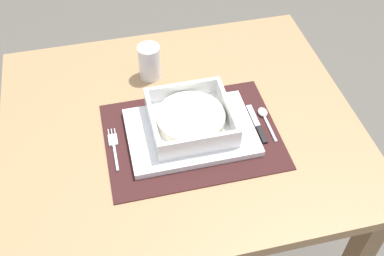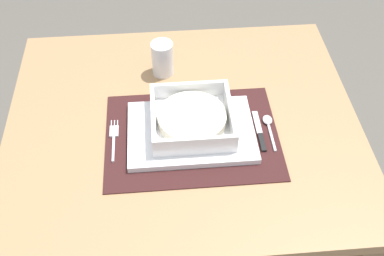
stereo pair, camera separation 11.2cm
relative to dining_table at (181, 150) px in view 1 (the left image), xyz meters
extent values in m
cube|color=#A37A51|center=(0.00, 0.00, 0.09)|extent=(0.88, 0.76, 0.03)
cube|color=olive|center=(-0.39, 0.33, -0.27)|extent=(0.05, 0.05, 0.70)
cube|color=olive|center=(0.39, 0.33, -0.27)|extent=(0.05, 0.05, 0.70)
cube|color=#381919|center=(0.02, -0.05, 0.11)|extent=(0.42, 0.31, 0.00)
cube|color=white|center=(0.02, -0.05, 0.12)|extent=(0.31, 0.21, 0.02)
cube|color=white|center=(0.02, -0.03, 0.13)|extent=(0.19, 0.19, 0.01)
cube|color=white|center=(-0.07, -0.03, 0.16)|extent=(0.01, 0.19, 0.04)
cube|color=white|center=(0.11, -0.03, 0.16)|extent=(0.01, 0.19, 0.04)
cube|color=white|center=(0.02, -0.12, 0.16)|extent=(0.17, 0.01, 0.04)
cube|color=white|center=(0.02, 0.06, 0.16)|extent=(0.17, 0.01, 0.04)
cylinder|color=beige|center=(0.02, -0.03, 0.15)|extent=(0.17, 0.17, 0.03)
cube|color=silver|center=(-0.17, -0.08, 0.11)|extent=(0.01, 0.08, 0.00)
cube|color=silver|center=(-0.17, -0.03, 0.11)|extent=(0.02, 0.04, 0.00)
cylinder|color=silver|center=(-0.18, 0.00, 0.11)|extent=(0.00, 0.02, 0.00)
cylinder|color=silver|center=(-0.17, 0.00, 0.11)|extent=(0.00, 0.02, 0.00)
cylinder|color=silver|center=(-0.16, 0.00, 0.11)|extent=(0.00, 0.02, 0.00)
cube|color=silver|center=(0.21, -0.08, 0.11)|extent=(0.01, 0.08, 0.00)
ellipsoid|color=silver|center=(0.21, -0.02, 0.12)|extent=(0.02, 0.03, 0.01)
cube|color=black|center=(0.18, -0.09, 0.12)|extent=(0.01, 0.06, 0.01)
cube|color=silver|center=(0.18, -0.03, 0.12)|extent=(0.01, 0.08, 0.00)
cylinder|color=white|center=(-0.04, 0.19, 0.16)|extent=(0.06, 0.06, 0.10)
cylinder|color=#338C3F|center=(-0.04, 0.19, 0.14)|extent=(0.05, 0.05, 0.07)
camera|label=1|loc=(-0.16, -0.79, 0.97)|focal=43.88mm
camera|label=2|loc=(-0.05, -0.81, 0.97)|focal=43.88mm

